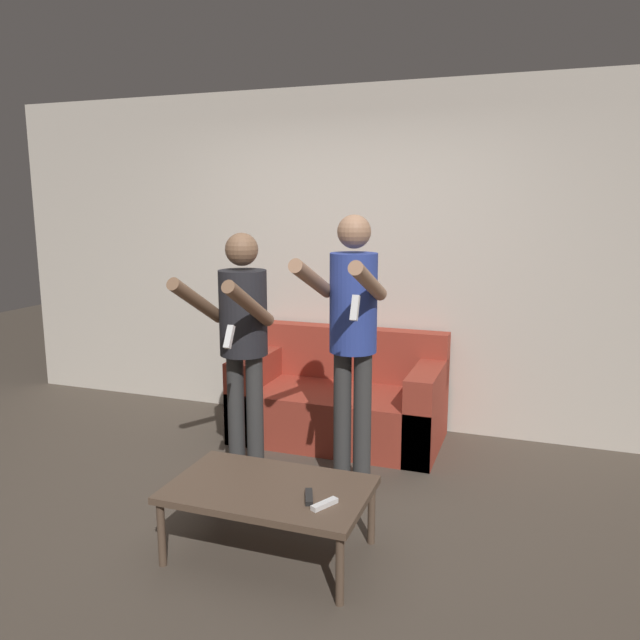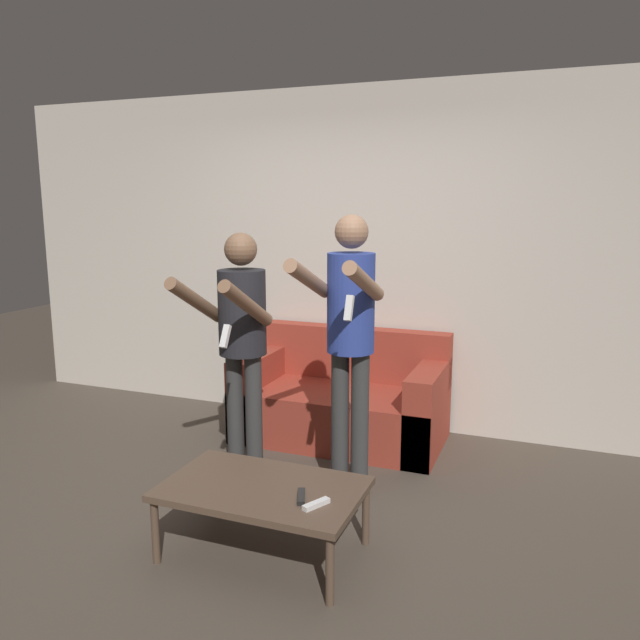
# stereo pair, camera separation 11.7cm
# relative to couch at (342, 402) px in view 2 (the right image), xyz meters

# --- Properties ---
(ground_plane) EXTENTS (14.00, 14.00, 0.00)m
(ground_plane) POSITION_rel_couch_xyz_m (-0.04, -1.42, -0.28)
(ground_plane) COLOR #4C4238
(wall_back) EXTENTS (6.40, 0.06, 2.70)m
(wall_back) POSITION_rel_couch_xyz_m (-0.04, 0.43, 1.07)
(wall_back) COLOR beige
(wall_back) RESTS_ON ground_plane
(couch) EXTENTS (1.55, 0.81, 0.82)m
(couch) POSITION_rel_couch_xyz_m (0.00, 0.00, 0.00)
(couch) COLOR #9E3828
(couch) RESTS_ON ground_plane
(person_standing_left) EXTENTS (0.42, 0.71, 1.62)m
(person_standing_left) POSITION_rel_couch_xyz_m (-0.36, -0.93, 0.72)
(person_standing_left) COLOR #383838
(person_standing_left) RESTS_ON ground_plane
(person_standing_right) EXTENTS (0.40, 0.70, 1.74)m
(person_standing_right) POSITION_rel_couch_xyz_m (0.36, -0.93, 0.79)
(person_standing_right) COLOR #383838
(person_standing_right) RESTS_ON ground_plane
(coffee_table) EXTENTS (1.02, 0.63, 0.38)m
(coffee_table) POSITION_rel_couch_xyz_m (0.16, -1.70, 0.06)
(coffee_table) COLOR brown
(coffee_table) RESTS_ON ground_plane
(remote_near) EXTENTS (0.10, 0.15, 0.02)m
(remote_near) POSITION_rel_couch_xyz_m (0.49, -1.81, 0.11)
(remote_near) COLOR white
(remote_near) RESTS_ON coffee_table
(remote_far) EXTENTS (0.09, 0.15, 0.02)m
(remote_far) POSITION_rel_couch_xyz_m (0.40, -1.76, 0.11)
(remote_far) COLOR black
(remote_far) RESTS_ON coffee_table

